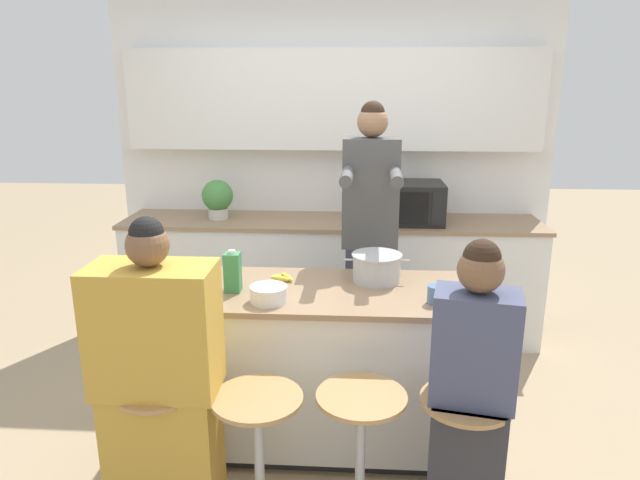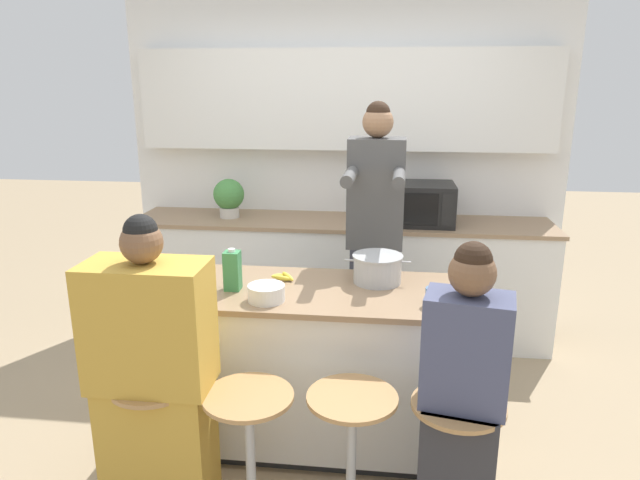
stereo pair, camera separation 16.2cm
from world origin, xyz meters
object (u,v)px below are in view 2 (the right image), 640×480
bar_stool_rightmost (454,462)px  person_wrapped_blanket (154,382)px  kitchen_island (319,366)px  bar_stool_center_left (250,452)px  fruit_bowl (266,293)px  person_cooking (374,252)px  person_seated_near (462,411)px  bar_stool_center_right (351,453)px  coffee_cup_near (434,297)px  bar_stool_leftmost (159,437)px  microwave (422,204)px  juice_carton (232,270)px  cooking_pot (377,269)px  banana_bunch (283,277)px  potted_plant (229,196)px

bar_stool_rightmost → person_wrapped_blanket: person_wrapped_blanket is taller
kitchen_island → bar_stool_rightmost: size_ratio=2.51×
bar_stool_center_left → fruit_bowl: 0.75m
bar_stool_rightmost → person_cooking: bearing=107.2°
person_seated_near → fruit_bowl: person_seated_near is taller
bar_stool_center_right → person_wrapped_blanket: size_ratio=0.46×
kitchen_island → coffee_cup_near: (0.59, -0.16, 0.49)m
person_cooking → bar_stool_center_left: bearing=-109.5°
bar_stool_rightmost → person_cooking: (-0.39, 1.27, 0.56)m
bar_stool_center_right → person_wrapped_blanket: (-0.88, -0.01, 0.29)m
bar_stool_leftmost → microwave: 2.49m
bar_stool_leftmost → person_seated_near: size_ratio=0.49×
juice_carton → person_cooking: bearing=43.4°
juice_carton → microwave: (1.05, 1.46, 0.07)m
person_cooking → cooking_pot: 0.49m
kitchen_island → person_cooking: size_ratio=0.90×
person_seated_near → coffee_cup_near: (-0.10, 0.48, 0.32)m
fruit_bowl → banana_bunch: 0.31m
person_seated_near → juice_carton: bearing=163.8°
person_cooking → coffee_cup_near: bearing=-66.9°
bar_stool_center_left → microwave: 2.35m
potted_plant → bar_stool_center_right: bearing=-62.0°
person_wrapped_blanket → potted_plant: person_wrapped_blanket is taller
bar_stool_rightmost → juice_carton: juice_carton is taller
fruit_bowl → potted_plant: bearing=111.4°
coffee_cup_near → microwave: 1.57m
bar_stool_center_left → bar_stool_rightmost: (0.89, 0.04, 0.00)m
banana_bunch → juice_carton: size_ratio=0.63×
person_seated_near → microwave: person_seated_near is taller
coffee_cup_near → person_wrapped_blanket: bearing=-158.9°
kitchen_island → microwave: microwave is taller
bar_stool_center_left → cooking_pot: cooking_pot is taller
bar_stool_leftmost → bar_stool_center_left: size_ratio=1.00×
bar_stool_center_right → cooking_pot: size_ratio=1.86×
fruit_bowl → microwave: (0.84, 1.59, 0.14)m
person_cooking → potted_plant: 1.41m
cooking_pot → fruit_bowl: (-0.54, -0.34, -0.04)m
banana_bunch → microwave: (0.82, 1.29, 0.16)m
kitchen_island → cooking_pot: size_ratio=4.66×
kitchen_island → banana_bunch: bearing=152.1°
person_seated_near → coffee_cup_near: size_ratio=11.61×
cooking_pot → coffee_cup_near: 0.42m
bar_stool_center_left → coffee_cup_near: 1.12m
bar_stool_leftmost → bar_stool_center_right: (0.89, -0.01, 0.00)m
bar_stool_leftmost → fruit_bowl: (0.43, 0.43, 0.57)m
person_cooking → person_seated_near: (0.41, -1.27, -0.30)m
coffee_cup_near → person_cooking: bearing=111.6°
banana_bunch → microwave: 1.54m
cooking_pot → coffee_cup_near: size_ratio=3.04×
bar_stool_center_left → bar_stool_leftmost: bearing=172.9°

